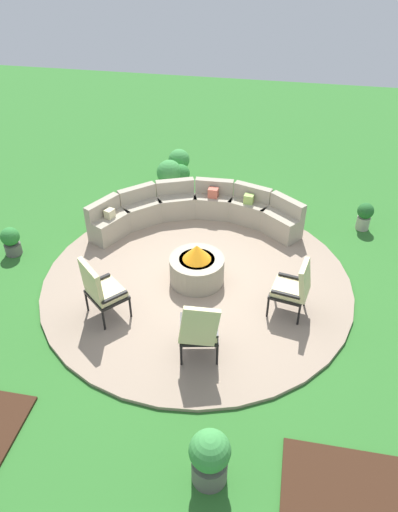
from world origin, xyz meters
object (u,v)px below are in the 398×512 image
at_px(potted_plant_1, 365,215).
at_px(potted_plant_4, 11,240).
at_px(potted_plant_5, 170,175).
at_px(lounge_chair_front_left, 101,289).
at_px(potted_plant_3, 181,176).
at_px(curved_stone_bench, 195,211).
at_px(lounge_chair_back_left, 294,287).
at_px(potted_plant_2, 210,457).
at_px(fire_pit, 197,267).
at_px(lounge_chair_front_right, 199,328).
at_px(potted_plant_0, 179,163).

bearing_deg(potted_plant_1, potted_plant_4, -162.03).
bearing_deg(potted_plant_1, potted_plant_5, 169.33).
bearing_deg(lounge_chair_front_left, potted_plant_3, 127.45).
height_order(curved_stone_bench, lounge_chair_back_left, lounge_chair_back_left).
xyz_separation_m(curved_stone_bench, potted_plant_2, (1.23, -5.37, 0.06)).
bearing_deg(fire_pit, potted_plant_1, 38.05).
relative_size(lounge_chair_front_right, potted_plant_5, 1.45).
bearing_deg(fire_pit, potted_plant_4, 176.71).
height_order(curved_stone_bench, potted_plant_0, curved_stone_bench).
bearing_deg(potted_plant_5, potted_plant_2, -72.70).
bearing_deg(lounge_chair_front_left, potted_plant_2, -6.67).
xyz_separation_m(fire_pit, potted_plant_4, (-3.65, 0.21, -0.05)).
xyz_separation_m(potted_plant_0, potted_plant_1, (4.21, -1.43, -0.09)).
relative_size(potted_plant_3, potted_plant_4, 1.10).
bearing_deg(lounge_chair_front_right, fire_pit, 90.62).
bearing_deg(potted_plant_2, lounge_chair_back_left, 74.57).
xyz_separation_m(fire_pit, curved_stone_bench, (-0.39, 1.82, 0.01)).
height_order(potted_plant_1, potted_plant_3, potted_plant_3).
distance_m(potted_plant_1, potted_plant_2, 6.32).
distance_m(potted_plant_0, potted_plant_5, 0.63).
height_order(fire_pit, potted_plant_4, fire_pit).
bearing_deg(potted_plant_2, potted_plant_0, 105.28).
distance_m(curved_stone_bench, lounge_chair_front_right, 3.63).
bearing_deg(lounge_chair_front_right, potted_plant_1, 45.54).
distance_m(lounge_chair_front_right, potted_plant_5, 5.18).
bearing_deg(lounge_chair_front_left, curved_stone_bench, 114.04).
xyz_separation_m(lounge_chair_front_left, potted_plant_0, (0.14, 4.99, -0.21)).
distance_m(potted_plant_0, potted_plant_1, 4.45).
distance_m(lounge_chair_front_left, lounge_chair_back_left, 3.06).
bearing_deg(potted_plant_0, lounge_chair_front_right, -74.47).
distance_m(fire_pit, potted_plant_1, 3.86).
bearing_deg(lounge_chair_front_left, potted_plant_5, 130.45).
bearing_deg(potted_plant_5, lounge_chair_front_left, -90.69).
distance_m(lounge_chair_front_right, potted_plant_3, 5.23).
bearing_deg(potted_plant_2, potted_plant_5, 107.30).
distance_m(fire_pit, curved_stone_bench, 1.86).
distance_m(curved_stone_bench, potted_plant_3, 1.61).
bearing_deg(potted_plant_2, lounge_chair_front_left, 132.20).
height_order(potted_plant_1, potted_plant_2, potted_plant_2).
distance_m(potted_plant_3, potted_plant_5, 0.27).
bearing_deg(lounge_chair_back_left, potted_plant_4, 93.15).
height_order(lounge_chair_front_right, potted_plant_2, lounge_chair_front_right).
distance_m(potted_plant_0, potted_plant_3, 0.53).
distance_m(potted_plant_3, potted_plant_4, 4.06).
distance_m(curved_stone_bench, potted_plant_1, 3.47).
relative_size(potted_plant_1, potted_plant_4, 1.03).
height_order(lounge_chair_front_right, lounge_chair_back_left, lounge_chair_front_right).
bearing_deg(potted_plant_4, lounge_chair_back_left, -7.79).
height_order(fire_pit, potted_plant_1, fire_pit).
distance_m(potted_plant_1, potted_plant_5, 4.37).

